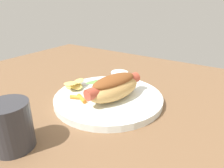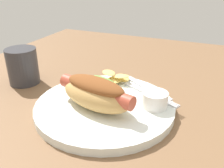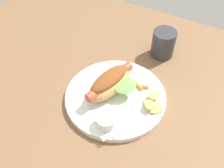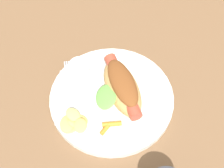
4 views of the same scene
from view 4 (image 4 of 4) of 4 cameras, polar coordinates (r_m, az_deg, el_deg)
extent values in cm
cube|color=brown|center=(76.74, 2.03, -2.51)|extent=(120.00, 90.00, 1.80)
cylinder|color=white|center=(74.78, -0.05, -2.42)|extent=(26.89, 26.89, 1.60)
ellipsoid|color=tan|center=(72.34, 1.62, -0.52)|extent=(9.68, 15.67, 5.18)
cylinder|color=#B24733|center=(71.58, 1.63, -0.12)|extent=(6.19, 16.09, 2.62)
ellipsoid|color=brown|center=(70.60, 1.66, 0.41)|extent=(7.59, 13.17, 2.52)
ellipsoid|color=#6BB74C|center=(69.81, -0.99, -2.16)|extent=(6.96, 7.43, 1.80)
cylinder|color=white|center=(76.75, -5.36, 2.54)|extent=(4.83, 4.83, 2.96)
cube|color=silver|center=(74.54, -7.15, -1.96)|extent=(6.35, 11.57, 0.40)
cube|color=silver|center=(78.90, -7.17, 2.81)|extent=(1.65, 3.02, 0.40)
cube|color=silver|center=(78.92, -7.49, 2.78)|extent=(1.65, 3.02, 0.40)
cube|color=silver|center=(78.95, -7.82, 2.74)|extent=(1.65, 3.02, 0.40)
cube|color=silver|center=(74.68, -8.52, -2.12)|extent=(8.60, 12.30, 0.36)
ellipsoid|color=#E4C262|center=(70.83, -7.15, -7.08)|extent=(4.49, 4.25, 0.50)
ellipsoid|color=#E4C262|center=(70.85, -7.41, -6.51)|extent=(4.98, 5.16, 1.07)
ellipsoid|color=#E4C262|center=(70.53, -5.66, -6.16)|extent=(5.14, 4.89, 1.14)
ellipsoid|color=#E4C262|center=(70.34, -6.50, -5.07)|extent=(3.26, 3.97, 0.92)
ellipsoid|color=#E4C262|center=(68.62, -5.27, -6.88)|extent=(4.02, 4.29, 0.72)
cylinder|color=orange|center=(70.31, -0.02, -6.67)|extent=(3.98, 2.72, 0.98)
cylinder|color=orange|center=(69.82, -1.16, -7.55)|extent=(2.72, 1.81, 0.92)
camera|label=1|loc=(0.62, 42.96, -4.35)|focal=32.81mm
camera|label=2|loc=(0.87, 16.43, 27.38)|focal=39.43mm
camera|label=3|loc=(0.71, -41.79, 37.69)|focal=40.71mm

